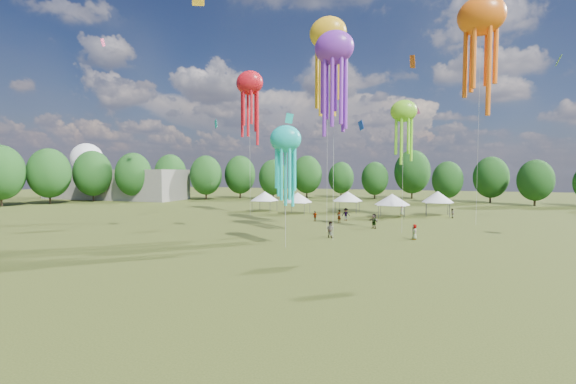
% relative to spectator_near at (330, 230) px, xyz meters
% --- Properties ---
extents(spectator_near, '(1.13, 1.04, 1.86)m').
position_rel_spectator_near_xyz_m(spectator_near, '(0.00, 0.00, 0.00)').
color(spectator_near, gray).
rests_on(spectator_near, ground).
extents(spectators_far, '(20.58, 24.60, 1.93)m').
position_rel_spectator_near_xyz_m(spectators_far, '(3.52, 14.05, -0.02)').
color(spectators_far, gray).
rests_on(spectators_far, ground).
extents(festival_tents, '(35.40, 11.02, 4.18)m').
position_rel_spectator_near_xyz_m(festival_tents, '(-2.13, 24.31, 2.06)').
color(festival_tents, '#47474C').
rests_on(festival_tents, ground).
extents(show_kites, '(40.00, 27.27, 31.47)m').
position_rel_spectator_near_xyz_m(show_kites, '(4.28, 10.78, 20.57)').
color(show_kites, purple).
rests_on(show_kites, ground).
extents(treeline, '(201.57, 95.24, 13.43)m').
position_rel_spectator_near_xyz_m(treeline, '(-1.11, 31.26, 5.61)').
color(treeline, '#38281C').
rests_on(treeline, ground).
extents(hangar, '(40.00, 12.00, 8.00)m').
position_rel_spectator_near_xyz_m(hangar, '(-69.25, 40.75, 3.07)').
color(hangar, gray).
rests_on(hangar, ground).
extents(radome, '(9.00, 9.00, 16.00)m').
position_rel_spectator_near_xyz_m(radome, '(-85.25, 46.75, 9.05)').
color(radome, white).
rests_on(radome, ground).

